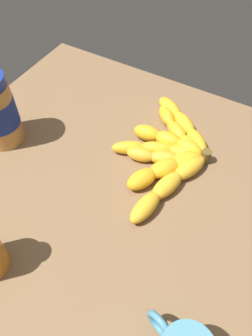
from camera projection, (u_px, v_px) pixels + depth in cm
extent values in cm
cube|color=brown|center=(122.00, 184.00, 68.23)|extent=(80.62, 68.42, 4.03)
ellipsoid|color=gold|center=(197.00, 141.00, 70.77)|extent=(7.63, 7.45, 3.23)
ellipsoid|color=gold|center=(184.00, 123.00, 74.19)|extent=(7.91, 6.99, 3.23)
ellipsoid|color=gold|center=(170.00, 108.00, 77.43)|extent=(8.07, 6.41, 3.23)
ellipsoid|color=gold|center=(191.00, 145.00, 70.19)|extent=(7.15, 5.20, 3.02)
ellipsoid|color=gold|center=(176.00, 131.00, 72.87)|extent=(7.08, 6.13, 3.02)
ellipsoid|color=gold|center=(167.00, 116.00, 75.86)|extent=(6.69, 6.77, 3.02)
ellipsoid|color=gold|center=(189.00, 148.00, 69.38)|extent=(6.32, 3.91, 3.47)
ellipsoid|color=gold|center=(168.00, 140.00, 70.92)|extent=(6.20, 3.68, 3.47)
ellipsoid|color=gold|center=(147.00, 133.00, 72.17)|extent=(6.51, 4.29, 3.47)
ellipsoid|color=gold|center=(184.00, 153.00, 69.05)|extent=(7.82, 4.47, 2.88)
ellipsoid|color=gold|center=(157.00, 148.00, 69.79)|extent=(7.90, 5.49, 2.88)
ellipsoid|color=gold|center=(129.00, 147.00, 69.94)|extent=(7.76, 6.36, 2.88)
ellipsoid|color=gold|center=(187.00, 158.00, 68.07)|extent=(6.67, 5.81, 3.00)
ellipsoid|color=gold|center=(164.00, 158.00, 68.11)|extent=(6.72, 5.20, 3.00)
ellipsoid|color=gold|center=(141.00, 155.00, 68.64)|extent=(6.59, 4.45, 3.00)
ellipsoid|color=gold|center=(187.00, 161.00, 67.17)|extent=(7.17, 7.36, 3.66)
ellipsoid|color=gold|center=(164.00, 168.00, 65.95)|extent=(6.75, 7.53, 3.66)
ellipsoid|color=gold|center=(142.00, 179.00, 64.32)|extent=(6.20, 7.56, 3.66)
ellipsoid|color=gold|center=(190.00, 168.00, 66.22)|extent=(6.18, 8.85, 3.41)
ellipsoid|color=gold|center=(167.00, 185.00, 63.54)|extent=(5.46, 8.78, 3.41)
ellipsoid|color=gold|center=(145.00, 207.00, 60.55)|extent=(4.67, 8.61, 3.41)
cylinder|color=brown|center=(206.00, 156.00, 67.98)|extent=(2.00, 2.00, 3.00)
torus|color=teal|center=(160.00, 325.00, 45.31)|extent=(4.87, 2.66, 4.83)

